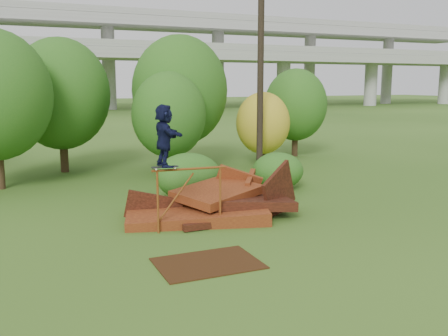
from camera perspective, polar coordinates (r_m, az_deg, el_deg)
name	(u,v)px	position (r m, az deg, el deg)	size (l,w,h in m)	color
ground	(282,236)	(13.54, 6.64, -7.76)	(240.00, 240.00, 0.00)	#2D5116
scrap_pile	(213,206)	(15.31, -1.27, -4.32)	(5.84, 3.60, 1.98)	#4B190D
grind_rail	(190,187)	(13.76, -3.96, -2.21)	(2.09, 0.24, 1.76)	brown
skateboard	(165,167)	(13.48, -6.77, 0.11)	(0.73, 0.25, 0.07)	black
skater	(164,136)	(13.37, -6.84, 3.71)	(1.55, 0.49, 1.67)	black
flat_plate	(208,263)	(11.51, -1.87, -10.82)	(2.30, 1.64, 0.03)	#331C0B
tree_1	(61,94)	(23.77, -18.15, 8.04)	(4.36, 4.36, 6.07)	black
tree_2	(169,115)	(21.78, -6.31, 6.06)	(3.22, 3.22, 4.54)	black
tree_3	(180,91)	(24.12, -5.06, 8.81)	(4.54, 4.54, 6.30)	black
tree_4	(263,123)	(24.41, 4.47, 5.13)	(2.63, 2.63, 3.63)	black
tree_5	(296,105)	(27.94, 8.20, 7.15)	(3.44, 3.44, 4.83)	black
shrub_left	(188,176)	(17.63, -4.08, -0.90)	(2.34, 2.16, 1.62)	#195216
shrub_right	(278,171)	(19.29, 6.17, -0.31)	(2.00, 1.84, 1.42)	#195216
utility_pole	(261,48)	(22.43, 4.22, 13.55)	(1.40, 0.28, 10.97)	black
freeway_overpass	(46,36)	(74.54, -19.66, 14.00)	(160.00, 15.00, 13.70)	gray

